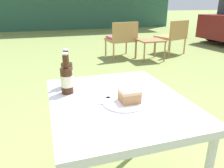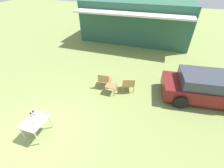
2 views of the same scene
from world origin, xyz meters
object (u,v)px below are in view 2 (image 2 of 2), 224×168
Objects in this scene: cake_on_plate at (33,122)px; cola_bottle_near at (31,115)px; garden_side_table at (111,86)px; cola_bottle_far at (34,113)px; parked_car at (206,88)px; wicker_chair_plain at (128,84)px; wicker_chair_cushioned at (104,79)px; patio_table at (35,122)px.

cake_on_plate is 0.94× the size of cola_bottle_near.
cake_on_plate is at bearing -118.90° from garden_side_table.
garden_side_table is at bearing 54.84° from cola_bottle_far.
cola_bottle_near reaches higher than garden_side_table.
parked_car reaches higher than wicker_chair_plain.
wicker_chair_cushioned is (-4.93, -0.56, -0.20)m from parked_car.
parked_car is 4.90× the size of patio_table.
parked_car is at bearing 33.92° from patio_table.
garden_side_table is 2.24× the size of cola_bottle_far.
cola_bottle_far is at bearing 31.85° from wicker_chair_plain.
cola_bottle_far is at bearing 130.24° from patio_table.
cola_bottle_far is (-2.89, -3.36, 0.33)m from wicker_chair_plain.
wicker_chair_plain reaches higher than garden_side_table.
parked_car is at bearing 12.49° from garden_side_table.
garden_side_table is (0.52, -0.42, -0.06)m from wicker_chair_cushioned.
cola_bottle_far is at bearing -125.16° from garden_side_table.
wicker_chair_plain is at bearing -177.84° from parked_car.
cake_on_plate reaches higher than garden_side_table.
wicker_chair_plain is 3.64× the size of cake_on_plate.
cake_on_plate is at bearing -39.90° from cola_bottle_near.
patio_table is (-2.66, -3.64, 0.18)m from wicker_chair_plain.
wicker_chair_cushioned is 3.85m from cola_bottle_near.
wicker_chair_plain is at bearing 50.08° from cola_bottle_near.
cola_bottle_near is (-1.59, -3.49, 0.34)m from wicker_chair_cushioned.
garden_side_table is at bearing 55.62° from cola_bottle_near.
parked_car is at bearing 171.64° from wicker_chair_plain.
parked_car is 7.93× the size of garden_side_table.
patio_table is at bearing -33.65° from cola_bottle_near.
wicker_chair_cushioned is 3.75m from cola_bottle_far.
garden_side_table is (-0.80, -0.40, -0.07)m from wicker_chair_plain.
garden_side_table is 3.79m from cake_on_plate.
wicker_chair_cushioned is 1.53× the size of garden_side_table.
parked_car is 7.56m from patio_table.
wicker_chair_plain is 4.45m from cola_bottle_far.
cola_bottle_far is at bearing 82.03° from cola_bottle_near.
parked_car reaches higher than cola_bottle_far.
patio_table is 0.39m from cola_bottle_far.
parked_car is 4.53m from garden_side_table.
patio_table is (-1.86, -3.24, 0.24)m from garden_side_table.
wicker_chair_plain reaches higher than patio_table.
garden_side_table is 3.74m from patio_table.
parked_car is 17.78× the size of cola_bottle_far.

